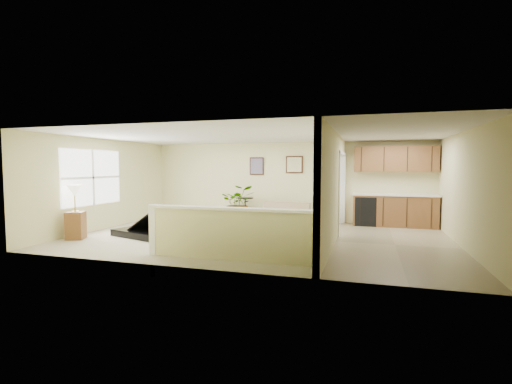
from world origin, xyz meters
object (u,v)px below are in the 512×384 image
(accent_table, at_px, (245,206))
(small_plant, at_px, (329,218))
(lamp_stand, at_px, (75,216))
(palm_plant, at_px, (239,203))
(piano, at_px, (155,210))
(piano_bench, at_px, (192,227))
(loveseat, at_px, (284,214))

(accent_table, distance_m, small_plant, 2.68)
(small_plant, height_order, lamp_stand, lamp_stand)
(palm_plant, height_order, small_plant, palm_plant)
(piano, xyz_separation_m, piano_bench, (1.17, -0.20, -0.37))
(piano_bench, bearing_deg, lamp_stand, -159.64)
(piano, distance_m, small_plant, 5.07)
(small_plant, bearing_deg, piano_bench, -134.56)
(loveseat, xyz_separation_m, lamp_stand, (-4.29, -3.74, 0.24))
(piano, xyz_separation_m, palm_plant, (1.34, 2.73, -0.06))
(accent_table, relative_size, palm_plant, 0.59)
(palm_plant, height_order, lamp_stand, lamp_stand)
(piano, xyz_separation_m, accent_table, (1.51, 2.90, -0.15))
(piano, relative_size, piano_bench, 2.78)
(loveseat, bearing_deg, piano_bench, -118.15)
(accent_table, xyz_separation_m, small_plant, (2.66, -0.05, -0.28))
(accent_table, relative_size, lamp_stand, 0.57)
(loveseat, bearing_deg, lamp_stand, -135.72)
(piano_bench, bearing_deg, piano, 170.16)
(piano, distance_m, loveseat, 3.86)
(loveseat, height_order, palm_plant, palm_plant)
(piano, xyz_separation_m, loveseat, (2.86, 2.58, -0.32))
(piano, relative_size, loveseat, 1.46)
(loveseat, distance_m, accent_table, 1.40)
(accent_table, distance_m, palm_plant, 0.25)
(piano_bench, xyz_separation_m, small_plant, (3.00, 3.05, -0.06))
(loveseat, xyz_separation_m, small_plant, (1.31, 0.27, -0.12))
(small_plant, bearing_deg, lamp_stand, -144.38)
(piano, bearing_deg, loveseat, 59.26)
(palm_plant, xyz_separation_m, lamp_stand, (-2.77, -3.89, -0.02))
(piano_bench, height_order, palm_plant, palm_plant)
(loveseat, distance_m, palm_plant, 1.55)
(piano_bench, relative_size, lamp_stand, 0.60)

